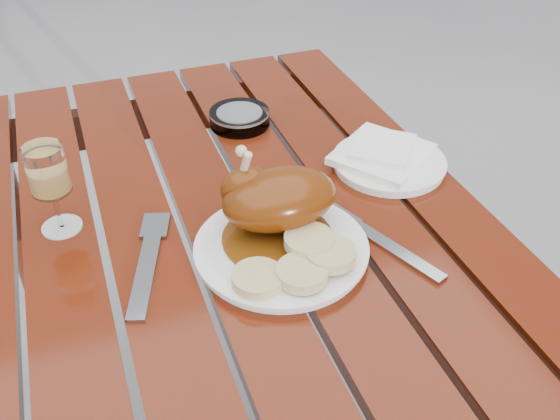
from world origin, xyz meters
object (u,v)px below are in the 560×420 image
at_px(table, 238,395).
at_px(ashtray, 240,118).
at_px(dinner_plate, 281,249).
at_px(side_plate, 389,163).
at_px(wine_glass, 52,189).

bearing_deg(table, ashtray, 69.67).
height_order(dinner_plate, side_plate, same).
bearing_deg(ashtray, table, -110.33).
bearing_deg(wine_glass, ashtray, 31.45).
relative_size(wine_glass, side_plate, 0.72).
xyz_separation_m(dinner_plate, side_plate, (0.25, 0.15, -0.00)).
distance_m(wine_glass, ashtray, 0.41).
distance_m(dinner_plate, ashtray, 0.38).
distance_m(table, dinner_plate, 0.39).
relative_size(side_plate, ashtray, 1.70).
xyz_separation_m(dinner_plate, wine_glass, (-0.29, 0.17, 0.06)).
bearing_deg(side_plate, ashtray, 130.66).
bearing_deg(table, side_plate, 15.63).
bearing_deg(ashtray, dinner_plate, -98.25).
bearing_deg(dinner_plate, side_plate, 30.81).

